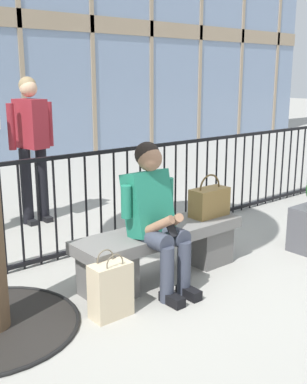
{
  "coord_description": "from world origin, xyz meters",
  "views": [
    {
      "loc": [
        -2.5,
        -2.91,
        1.72
      ],
      "look_at": [
        0.0,
        0.1,
        0.75
      ],
      "focal_mm": 44.11,
      "sensor_mm": 36.0,
      "label": 1
    }
  ],
  "objects_px": {
    "handbag_on_bench": "(209,201)",
    "seated_person_with_phone": "(155,213)",
    "stone_bench": "(161,248)",
    "shopping_bag": "(111,290)",
    "bystander_further_back": "(32,139)"
  },
  "relations": [
    {
      "from": "handbag_on_bench",
      "to": "shopping_bag",
      "type": "relative_size",
      "value": 0.79
    },
    {
      "from": "bystander_further_back",
      "to": "stone_bench",
      "type": "bearing_deg",
      "value": -87.28
    },
    {
      "from": "seated_person_with_phone",
      "to": "shopping_bag",
      "type": "relative_size",
      "value": 2.41
    },
    {
      "from": "stone_bench",
      "to": "bystander_further_back",
      "type": "relative_size",
      "value": 0.94
    },
    {
      "from": "seated_person_with_phone",
      "to": "handbag_on_bench",
      "type": "xyz_separation_m",
      "value": [
        0.75,
        0.12,
        -0.06
      ]
    },
    {
      "from": "stone_bench",
      "to": "seated_person_with_phone",
      "type": "relative_size",
      "value": 1.32
    },
    {
      "from": "stone_bench",
      "to": "shopping_bag",
      "type": "height_order",
      "value": "shopping_bag"
    },
    {
      "from": "seated_person_with_phone",
      "to": "bystander_further_back",
      "type": "xyz_separation_m",
      "value": [
        0.07,
        2.32,
        0.35
      ]
    },
    {
      "from": "stone_bench",
      "to": "handbag_on_bench",
      "type": "xyz_separation_m",
      "value": [
        0.58,
        -0.01,
        0.32
      ]
    },
    {
      "from": "bystander_further_back",
      "to": "seated_person_with_phone",
      "type": "bearing_deg",
      "value": -91.71
    },
    {
      "from": "handbag_on_bench",
      "to": "bystander_further_back",
      "type": "distance_m",
      "value": 2.34
    },
    {
      "from": "handbag_on_bench",
      "to": "seated_person_with_phone",
      "type": "bearing_deg",
      "value": -171.05
    },
    {
      "from": "stone_bench",
      "to": "seated_person_with_phone",
      "type": "xyz_separation_m",
      "value": [
        -0.17,
        -0.13,
        0.38
      ]
    },
    {
      "from": "stone_bench",
      "to": "shopping_bag",
      "type": "bearing_deg",
      "value": -158.21
    },
    {
      "from": "handbag_on_bench",
      "to": "bystander_further_back",
      "type": "relative_size",
      "value": 0.23
    }
  ]
}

